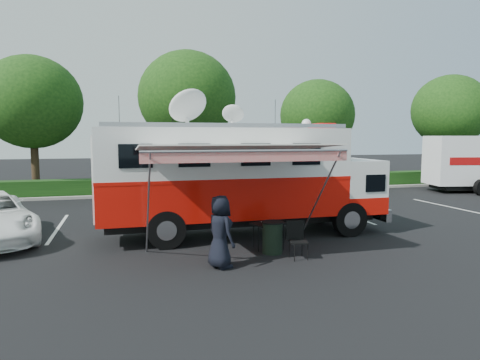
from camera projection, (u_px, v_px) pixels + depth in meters
name	position (u px, v px, depth m)	size (l,w,h in m)	color
ground_plane	(244.00, 235.00, 15.14)	(120.00, 120.00, 0.00)	black
back_border	(205.00, 113.00, 27.32)	(60.00, 6.14, 8.87)	#9E998E
stall_lines	(213.00, 220.00, 17.89)	(24.12, 5.50, 0.01)	silver
command_truck	(241.00, 177.00, 14.92)	(9.99, 2.75, 4.80)	black
awning	(238.00, 150.00, 11.84)	(5.45, 2.80, 3.29)	silver
person	(220.00, 267.00, 11.33)	(0.94, 0.61, 1.93)	black
folding_table	(268.00, 224.00, 13.13)	(1.15, 0.98, 0.83)	black
folding_chair	(297.00, 236.00, 12.18)	(0.61, 0.64, 1.05)	black
trash_bin	(272.00, 237.00, 12.69)	(0.64, 0.64, 0.96)	black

